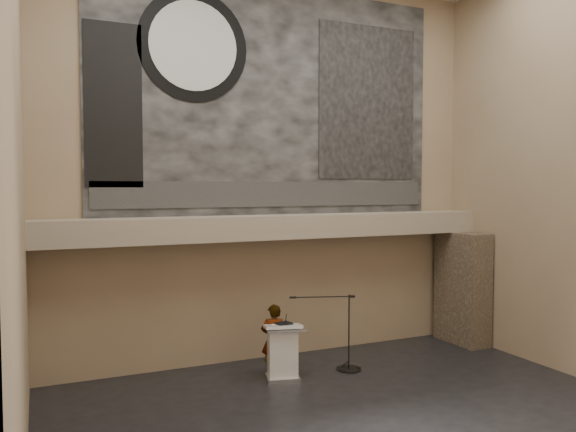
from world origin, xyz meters
name	(u,v)px	position (x,y,z in m)	size (l,w,h in m)	color
floor	(369,424)	(0.00, 0.00, 0.00)	(10.00, 10.00, 0.00)	black
wall_back	(273,167)	(0.00, 4.00, 4.25)	(10.00, 0.02, 8.50)	#8F755A
wall_left	(17,150)	(-5.00, 0.00, 4.25)	(0.02, 8.00, 8.50)	#8F755A
soffit	(280,227)	(0.00, 3.60, 2.95)	(10.00, 0.80, 0.50)	gray
sprinkler_left	(210,243)	(-1.60, 3.55, 2.67)	(0.04, 0.04, 0.06)	#B2893D
sprinkler_right	(357,237)	(1.90, 3.55, 2.67)	(0.04, 0.04, 0.06)	#B2893D
banner	(274,101)	(0.00, 3.97, 5.70)	(8.00, 0.05, 5.00)	black
banner_text_strip	(275,194)	(0.00, 3.93, 3.65)	(7.76, 0.02, 0.55)	#2B2B2B
banner_clock_rim	(193,46)	(-1.80, 3.93, 6.70)	(2.30, 2.30, 0.02)	black
banner_clock_face	(194,46)	(-1.80, 3.91, 6.70)	(1.84, 1.84, 0.02)	silver
banner_building_print	(368,103)	(2.40, 3.93, 5.80)	(2.60, 0.02, 3.60)	black
banner_brick_print	(113,105)	(-3.40, 3.93, 5.40)	(1.10, 0.02, 3.20)	black
stone_pier	(462,288)	(4.65, 3.15, 1.35)	(0.60, 1.40, 2.70)	#403427
lectern	(283,352)	(-0.44, 2.49, 0.55)	(0.82, 0.67, 1.13)	silver
binder	(284,324)	(-0.41, 2.50, 1.12)	(0.29, 0.23, 0.04)	black
papers	(278,325)	(-0.54, 2.45, 1.10)	(0.20, 0.27, 0.01)	silver
speaker_person	(274,339)	(-0.47, 2.85, 0.72)	(0.52, 0.34, 1.44)	white
mic_stand	(347,358)	(1.03, 2.50, 0.24)	(1.44, 0.67, 1.58)	black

